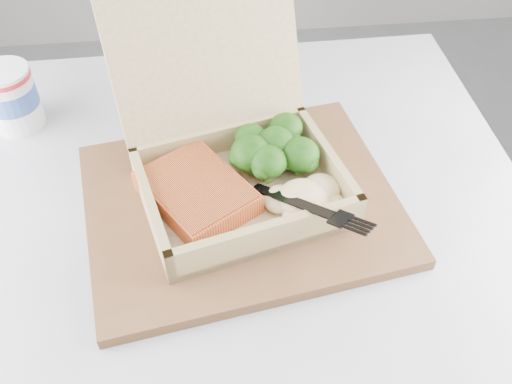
{
  "coord_description": "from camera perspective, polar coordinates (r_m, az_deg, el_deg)",
  "views": [
    {
      "loc": [
        -0.41,
        -0.04,
        1.23
      ],
      "look_at": [
        -0.36,
        0.4,
        0.76
      ],
      "focal_mm": 40.0,
      "sensor_mm": 36.0,
      "label": 1
    }
  ],
  "objects": [
    {
      "name": "broccoli_pile",
      "position": [
        0.69,
        1.97,
        4.28
      ],
      "size": [
        0.12,
        0.12,
        0.04
      ],
      "primitive_type": null,
      "color": "#296516",
      "rests_on": "takeout_container"
    },
    {
      "name": "receipt",
      "position": [
        0.84,
        -1.2,
        8.81
      ],
      "size": [
        0.07,
        0.13,
        0.0
      ],
      "primitive_type": "cube",
      "rotation": [
        0.0,
        0.0,
        0.04
      ],
      "color": "white",
      "rests_on": "cafe_table"
    },
    {
      "name": "takeout_container",
      "position": [
        0.67,
        -2.56,
        4.6
      ],
      "size": [
        0.28,
        0.29,
        0.2
      ],
      "rotation": [
        0.0,
        0.0,
        0.25
      ],
      "color": "tan",
      "rests_on": "serving_tray"
    },
    {
      "name": "cafe_table",
      "position": [
        0.82,
        -2.56,
        -11.86
      ],
      "size": [
        0.77,
        0.77,
        0.72
      ],
      "rotation": [
        0.0,
        0.0,
        0.02
      ],
      "color": "black",
      "rests_on": "floor"
    },
    {
      "name": "salmon_fillet",
      "position": [
        0.65,
        -5.95,
        -0.04
      ],
      "size": [
        0.15,
        0.16,
        0.03
      ],
      "primitive_type": "cube",
      "rotation": [
        0.0,
        0.0,
        0.57
      ],
      "color": "orange",
      "rests_on": "takeout_container"
    },
    {
      "name": "plastic_fork",
      "position": [
        0.63,
        2.12,
        0.11
      ],
      "size": [
        0.12,
        0.14,
        0.04
      ],
      "rotation": [
        0.0,
        0.0,
        3.86
      ],
      "color": "black",
      "rests_on": "mashed_potatoes"
    },
    {
      "name": "paper_cup",
      "position": [
        0.84,
        -23.32,
        8.8
      ],
      "size": [
        0.07,
        0.07,
        0.09
      ],
      "color": "white",
      "rests_on": "cafe_table"
    },
    {
      "name": "mashed_potatoes",
      "position": [
        0.64,
        4.69,
        -0.6
      ],
      "size": [
        0.09,
        0.08,
        0.03
      ],
      "primitive_type": "ellipsoid",
      "color": "#D6BA8B",
      "rests_on": "takeout_container"
    },
    {
      "name": "serving_tray",
      "position": [
        0.68,
        -1.5,
        -1.15
      ],
      "size": [
        0.4,
        0.34,
        0.02
      ],
      "primitive_type": "cube",
      "rotation": [
        0.0,
        0.0,
        0.16
      ],
      "color": "brown",
      "rests_on": "cafe_table"
    }
  ]
}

